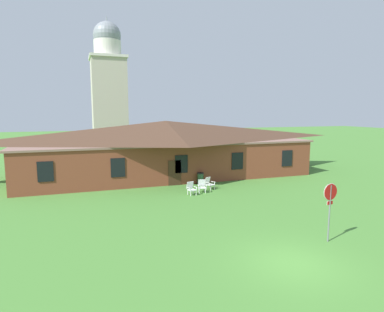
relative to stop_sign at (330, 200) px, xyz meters
name	(u,v)px	position (x,y,z in m)	size (l,w,h in m)	color
ground_plane	(293,264)	(-2.97, -1.37, -1.99)	(200.00, 200.00, 0.00)	#477F33
brick_building	(166,147)	(-2.97, 18.72, 0.66)	(26.94, 10.40, 5.21)	brown
dome_tower	(109,91)	(-6.54, 37.44, 7.00)	(5.18, 5.18, 19.63)	#BCB29E
stop_sign	(330,200)	(0.00, 0.00, 0.00)	(0.80, 0.11, 2.80)	slate
lawn_chair_by_porch	(191,188)	(-3.27, 10.33, -1.49)	(0.71, 0.75, 0.96)	white
lawn_chair_near_door	(202,186)	(-2.26, 10.76, -1.49)	(0.74, 0.78, 0.96)	white
lawn_chair_left_end	(209,183)	(-1.36, 11.46, -1.49)	(0.81, 0.85, 0.96)	silver
trash_bin	(200,178)	(-1.37, 13.42, -1.49)	(0.56, 0.56, 0.98)	#335638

